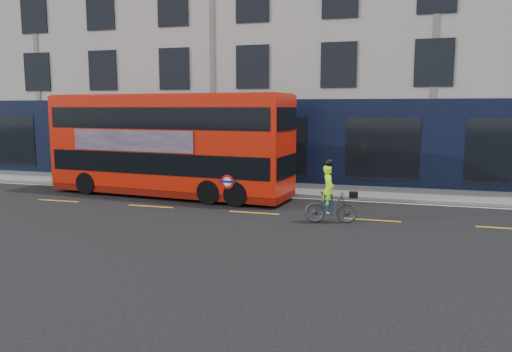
% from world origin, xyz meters
% --- Properties ---
extents(ground, '(120.00, 120.00, 0.00)m').
position_xyz_m(ground, '(0.00, 0.00, 0.00)').
color(ground, black).
rests_on(ground, ground).
extents(pavement, '(60.00, 3.00, 0.12)m').
position_xyz_m(pavement, '(0.00, 6.50, 0.06)').
color(pavement, gray).
rests_on(pavement, ground).
extents(kerb, '(60.00, 0.12, 0.13)m').
position_xyz_m(kerb, '(0.00, 5.00, 0.07)').
color(kerb, gray).
rests_on(kerb, ground).
extents(building_terrace, '(50.00, 10.07, 15.00)m').
position_xyz_m(building_terrace, '(0.00, 12.94, 7.49)').
color(building_terrace, '#AFACA5').
rests_on(building_terrace, ground).
extents(road_edge_line, '(58.00, 0.10, 0.01)m').
position_xyz_m(road_edge_line, '(0.00, 4.70, 0.00)').
color(road_edge_line, silver).
rests_on(road_edge_line, ground).
extents(lane_dashes, '(58.00, 0.12, 0.01)m').
position_xyz_m(lane_dashes, '(0.00, 1.50, 0.00)').
color(lane_dashes, gold).
rests_on(lane_dashes, ground).
extents(bus, '(10.49, 3.38, 4.16)m').
position_xyz_m(bus, '(-0.33, 3.79, 2.13)').
color(bus, red).
rests_on(bus, ground).
extents(cyclist, '(1.70, 0.74, 2.03)m').
position_xyz_m(cyclist, '(6.73, 0.77, 0.67)').
color(cyclist, '#414245').
rests_on(cyclist, ground).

